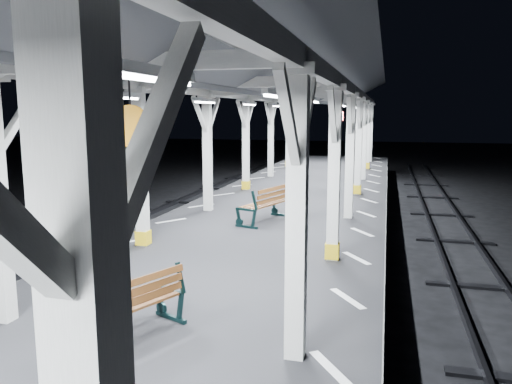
% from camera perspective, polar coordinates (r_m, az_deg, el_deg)
% --- Properties ---
extents(ground, '(120.00, 120.00, 0.00)m').
position_cam_1_polar(ground, '(8.80, -6.63, -16.64)').
color(ground, black).
rests_on(ground, ground).
extents(platform, '(6.00, 50.00, 1.00)m').
position_cam_1_polar(platform, '(8.59, -6.69, -13.63)').
color(platform, black).
rests_on(platform, ground).
extents(hazard_stripes_left, '(1.00, 48.00, 0.01)m').
position_cam_1_polar(hazard_stripes_left, '(9.55, -20.74, -8.61)').
color(hazard_stripes_left, silver).
rests_on(hazard_stripes_left, platform).
extents(hazard_stripes_right, '(1.00, 48.00, 0.01)m').
position_cam_1_polar(hazard_stripes_right, '(7.89, 10.42, -11.88)').
color(hazard_stripes_right, silver).
rests_on(hazard_stripes_right, platform).
extents(canopy, '(5.40, 49.00, 4.65)m').
position_cam_1_polar(canopy, '(7.95, -7.29, 14.42)').
color(canopy, silver).
rests_on(canopy, platform).
extents(bench_near, '(1.16, 1.68, 0.86)m').
position_cam_1_polar(bench_near, '(6.48, -14.40, -12.49)').
color(bench_near, black).
rests_on(bench_near, platform).
extents(bench_mid, '(1.16, 1.87, 0.95)m').
position_cam_1_polar(bench_mid, '(12.82, 1.41, -1.24)').
color(bench_mid, black).
rests_on(bench_mid, platform).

